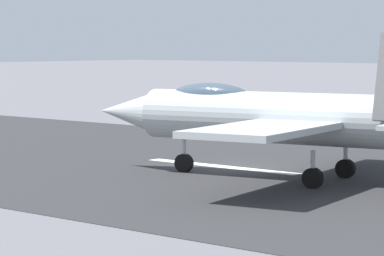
{
  "coord_description": "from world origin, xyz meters",
  "views": [
    {
      "loc": [
        -26.28,
        32.94,
        5.29
      ],
      "look_at": [
        -2.39,
        5.47,
        2.2
      ],
      "focal_mm": 93.5,
      "sensor_mm": 36.0,
      "label": 1
    }
  ],
  "objects": [
    {
      "name": "marker_cone_mid",
      "position": [
        4.7,
        -13.09,
        0.28
      ],
      "size": [
        0.44,
        0.44,
        0.55
      ],
      "primitive_type": "cone",
      "color": "orange",
      "rests_on": "ground"
    },
    {
      "name": "ground_plane",
      "position": [
        0.0,
        0.0,
        0.0
      ],
      "size": [
        400.0,
        400.0,
        0.0
      ],
      "primitive_type": "plane",
      "color": "slate"
    },
    {
      "name": "fighter_jet",
      "position": [
        -3.75,
        1.53,
        2.47
      ],
      "size": [
        16.75,
        15.02,
        5.67
      ],
      "color": "#AEB7BA",
      "rests_on": "ground"
    },
    {
      "name": "runway_strip",
      "position": [
        -0.02,
        0.0,
        0.01
      ],
      "size": [
        240.0,
        26.0,
        0.02
      ],
      "color": "#2D2E2F",
      "rests_on": "ground"
    }
  ]
}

